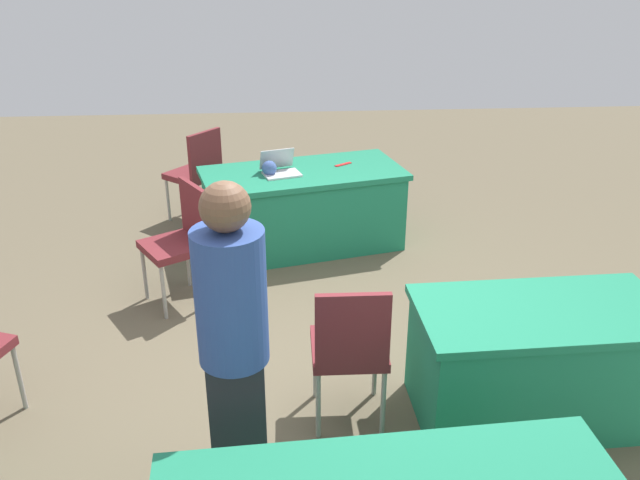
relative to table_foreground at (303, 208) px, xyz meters
The scene contains 10 objects.
ground_plane 2.10m from the table_foreground, 91.45° to the left, with size 14.40×14.40×0.00m, color brown.
table_foreground is the anchor object (origin of this frame).
table_mid_left 2.85m from the table_foreground, 116.92° to the left, with size 1.50×0.81×0.74m.
chair_tucked_left 1.40m from the table_foreground, 43.98° to the left, with size 0.60×0.60×0.97m.
chair_tucked_right 2.57m from the table_foreground, 93.49° to the left, with size 0.45×0.45×0.97m.
chair_by_pillar 1.24m from the table_foreground, 32.65° to the right, with size 0.62×0.62×0.96m.
person_organiser 3.16m from the table_foreground, 81.32° to the left, with size 0.35×0.35×1.76m.
laptop_silver 0.46m from the table_foreground, 16.40° to the left, with size 0.39×0.37×0.21m.
yarn_ball 0.54m from the table_foreground, 18.22° to the left, with size 0.13×0.13×0.13m, color #3F5999.
scissors_red 0.56m from the table_foreground, 159.13° to the right, with size 0.18×0.04×0.01m, color red.
Camera 1 is at (0.29, 3.74, 2.75)m, focal length 37.78 mm.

